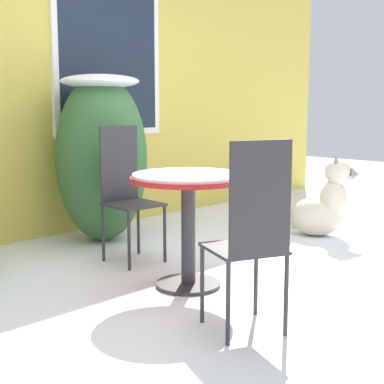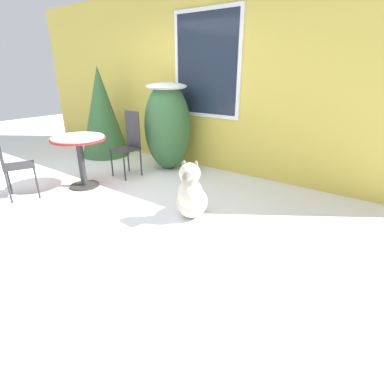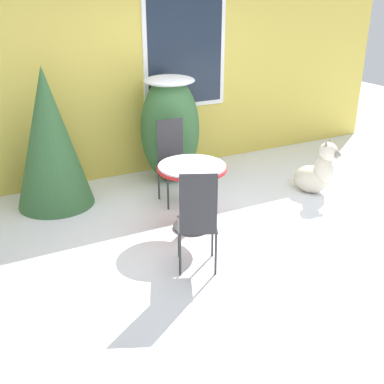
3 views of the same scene
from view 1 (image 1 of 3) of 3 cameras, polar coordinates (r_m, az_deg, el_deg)
ground_plane at (r=4.12m, az=6.13°, el=-8.48°), size 16.00×16.00×0.00m
house_wall at (r=5.57m, az=-12.00°, el=11.23°), size 8.00×0.10×2.91m
shrub_left at (r=5.17m, az=-8.75°, el=3.62°), size 0.80×0.77×1.45m
patio_table at (r=3.83m, az=-0.37°, el=-0.66°), size 0.76×0.76×0.76m
patio_chair_near_table at (r=4.52m, az=-6.33°, el=0.20°), size 0.40×0.40×1.03m
patio_chair_far_side at (r=3.05m, az=5.74°, el=-3.99°), size 0.49×0.49×1.03m
dog at (r=5.47m, az=12.65°, el=-1.36°), size 0.55×0.66×0.73m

